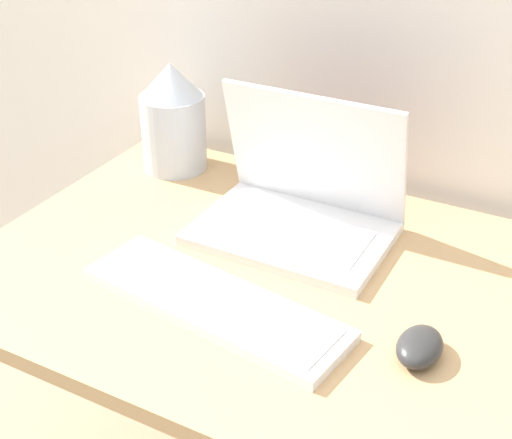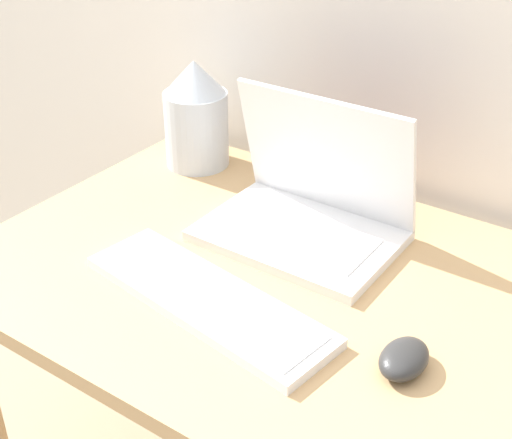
# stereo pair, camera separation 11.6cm
# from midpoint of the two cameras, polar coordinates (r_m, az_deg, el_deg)

# --- Properties ---
(desk) EXTENTS (1.06, 0.73, 0.75)m
(desk) POSITION_cam_midpoint_polar(r_m,az_deg,el_deg) (1.26, -0.50, -8.31)
(desk) COLOR tan
(desk) RESTS_ON ground_plane
(laptop) EXTENTS (0.34, 0.25, 0.26)m
(laptop) POSITION_cam_midpoint_polar(r_m,az_deg,el_deg) (1.29, 0.98, 1.14)
(laptop) COLOR white
(laptop) RESTS_ON desk
(keyboard) EXTENTS (0.46, 0.20, 0.02)m
(keyboard) POSITION_cam_midpoint_polar(r_m,az_deg,el_deg) (1.13, -6.33, -6.73)
(keyboard) COLOR white
(keyboard) RESTS_ON desk
(mouse) EXTENTS (0.06, 0.09, 0.04)m
(mouse) POSITION_cam_midpoint_polar(r_m,az_deg,el_deg) (1.04, 9.84, -10.10)
(mouse) COLOR #2D2D2D
(mouse) RESTS_ON desk
(vase) EXTENTS (0.14, 0.14, 0.23)m
(vase) POSITION_cam_midpoint_polar(r_m,az_deg,el_deg) (1.52, -8.85, 7.98)
(vase) COLOR silver
(vase) RESTS_ON desk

